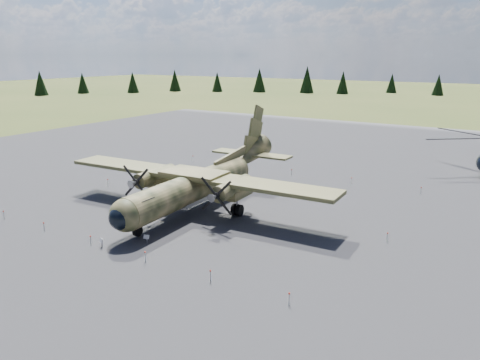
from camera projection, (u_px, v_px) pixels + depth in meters
The scene contains 7 objects.
ground at pixel (223, 209), 47.43m from camera, with size 500.00×500.00×0.00m, color brown.
apron at pixel (270, 186), 55.64m from camera, with size 120.00×120.00×0.04m, color slate.
transport_plane at pixel (200, 180), 47.52m from camera, with size 30.05×27.30×9.91m.
info_placard_left at pixel (101, 241), 37.91m from camera, with size 0.51×0.33×0.75m.
info_placard_right at pixel (146, 238), 38.64m from camera, with size 0.52×0.32×0.76m.
barrier_fence at pixel (219, 204), 47.47m from camera, with size 33.12×29.62×0.85m.
treeline at pixel (278, 164), 46.11m from camera, with size 331.93×329.56×10.94m.
Camera 1 is at (25.18, -37.40, 15.11)m, focal length 35.00 mm.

